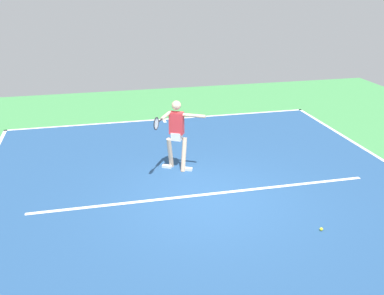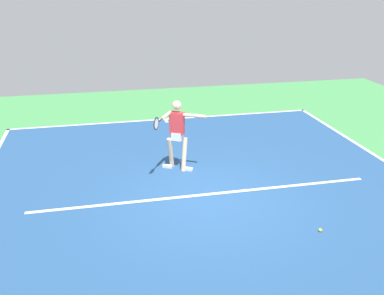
% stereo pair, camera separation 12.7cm
% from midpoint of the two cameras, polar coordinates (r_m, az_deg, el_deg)
% --- Properties ---
extents(ground_plane, '(20.56, 20.56, 0.00)m').
position_cam_midpoint_polar(ground_plane, '(9.54, 1.87, -6.84)').
color(ground_plane, '#428E4C').
extents(court_surface, '(10.19, 11.92, 0.00)m').
position_cam_midpoint_polar(court_surface, '(9.54, 1.87, -6.83)').
color(court_surface, navy).
rests_on(court_surface, ground_plane).
extents(court_line_baseline_near, '(10.19, 0.10, 0.01)m').
position_cam_midpoint_polar(court_line_baseline_near, '(14.90, -3.99, 3.69)').
color(court_line_baseline_near, white).
rests_on(court_line_baseline_near, ground_plane).
extents(court_line_service, '(7.64, 0.10, 0.01)m').
position_cam_midpoint_polar(court_line_service, '(9.76, 1.48, -6.13)').
color(court_line_service, white).
rests_on(court_line_service, ground_plane).
extents(court_line_centre_mark, '(0.10, 0.30, 0.01)m').
position_cam_midpoint_polar(court_line_centre_mark, '(14.71, -3.86, 3.46)').
color(court_line_centre_mark, white).
rests_on(court_line_centre_mark, ground_plane).
extents(tennis_player, '(1.32, 1.08, 1.78)m').
position_cam_midpoint_polar(tennis_player, '(10.61, -2.39, 2.18)').
color(tennis_player, beige).
rests_on(tennis_player, ground_plane).
extents(tennis_ball_near_player, '(0.07, 0.07, 0.07)m').
position_cam_midpoint_polar(tennis_ball_near_player, '(8.79, 16.10, -10.19)').
color(tennis_ball_near_player, yellow).
rests_on(tennis_ball_near_player, ground_plane).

